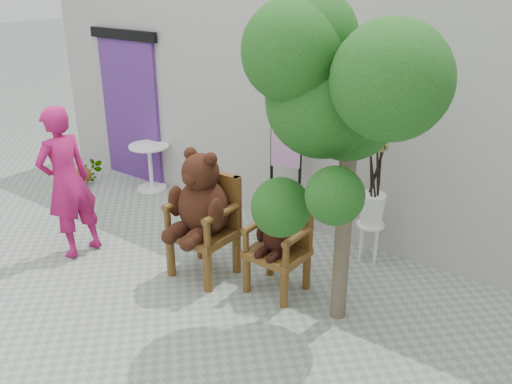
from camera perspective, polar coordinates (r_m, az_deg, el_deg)
ground_plane at (r=5.55m, az=-11.52°, el=-12.70°), size 60.00×60.00×0.00m
back_wall at (r=7.16m, az=6.24°, el=9.00°), size 9.00×1.00×3.00m
doorway at (r=8.75m, az=-13.05°, el=8.78°), size 1.40×0.11×2.33m
chair_big at (r=5.79m, az=-5.66°, el=-1.53°), size 0.70×0.76×1.44m
chair_small at (r=5.57m, az=2.47°, el=-4.88°), size 0.57×0.53×0.99m
person at (r=6.61m, az=-19.29°, el=0.99°), size 0.44×0.65×1.74m
cafe_table at (r=8.37m, az=-11.08°, el=3.14°), size 0.60×0.60×0.70m
display_stand at (r=6.73m, az=3.08°, el=0.02°), size 0.54×0.47×1.51m
stool_bucket at (r=6.26m, az=12.10°, el=-1.70°), size 0.32×0.32×1.45m
tree at (r=4.57m, az=7.64°, el=10.89°), size 1.93×1.44×3.04m
potted_plant at (r=8.87m, az=-17.43°, el=2.12°), size 0.51×0.48×0.45m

